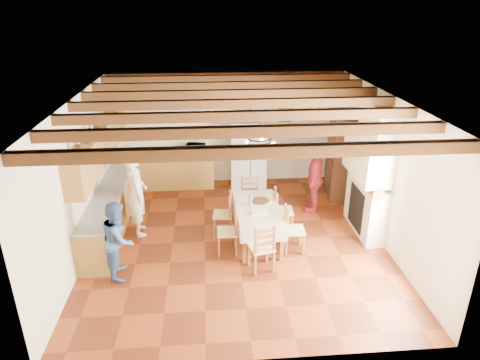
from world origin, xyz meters
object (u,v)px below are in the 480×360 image
object	(u,v)px
chair_right_near	(294,229)
chair_right_far	(283,210)
dining_table	(258,211)
chair_end_near	(261,247)
chair_left_far	(223,214)
refrigerator	(249,154)
chair_left_near	(227,231)
microwave	(196,149)
person_man	(136,194)
person_woman_red	(315,178)
chair_end_far	(251,199)
person_woman_blue	(119,239)
hutch	(339,155)

from	to	relation	value
chair_right_near	chair_right_far	world-z (taller)	same
dining_table	chair_end_near	size ratio (longest dim) A/B	1.84
chair_left_far	chair_right_far	world-z (taller)	same
refrigerator	chair_end_near	size ratio (longest dim) A/B	1.91
chair_left_near	microwave	bearing A→B (deg)	-168.12
person_man	person_woman_red	xyz separation A→B (m)	(3.99, 0.75, -0.09)
chair_left_far	chair_end_near	size ratio (longest dim) A/B	1.00
chair_end_far	person_woman_blue	size ratio (longest dim) A/B	0.66
chair_end_near	person_woman_blue	bearing A→B (deg)	-15.48
chair_right_near	chair_left_far	bearing A→B (deg)	63.49
person_woman_blue	dining_table	bearing A→B (deg)	-71.54
chair_right_near	chair_end_near	size ratio (longest dim) A/B	1.00
hutch	person_man	world-z (taller)	hutch
chair_right_near	microwave	bearing A→B (deg)	32.72
hutch	chair_right_near	distance (m)	3.11
person_woman_blue	microwave	xyz separation A→B (m)	(1.34, 3.94, 0.31)
hutch	chair_left_far	bearing A→B (deg)	-141.68
chair_right_far	person_woman_red	distance (m)	1.28
chair_left_far	chair_end_far	xyz separation A→B (m)	(0.68, 0.68, 0.00)
chair_left_far	chair_right_far	bearing A→B (deg)	98.72
person_woman_blue	person_man	bearing A→B (deg)	-6.22
hutch	refrigerator	bearing A→B (deg)	169.97
dining_table	chair_right_far	bearing A→B (deg)	34.68
person_man	microwave	xyz separation A→B (m)	(1.21, 2.44, 0.11)
chair_left_far	person_woman_red	size ratio (longest dim) A/B	0.58
chair_right_far	person_woman_blue	xyz separation A→B (m)	(-3.24, -1.38, 0.25)
chair_right_far	chair_end_near	world-z (taller)	same
refrigerator	person_woman_red	size ratio (longest dim) A/B	1.10
chair_end_far	person_man	size ratio (longest dim) A/B	0.52
refrigerator	person_woman_red	xyz separation A→B (m)	(1.38, -1.56, -0.08)
dining_table	chair_left_far	distance (m)	0.82
hutch	chair_left_near	distance (m)	3.95
chair_left_near	chair_end_far	world-z (taller)	same
chair_left_near	person_woman_blue	xyz separation A→B (m)	(-1.97, -0.57, 0.25)
dining_table	person_woman_blue	bearing A→B (deg)	-159.94
refrigerator	microwave	xyz separation A→B (m)	(-1.40, 0.14, 0.12)
chair_right_far	hutch	bearing A→B (deg)	-42.20
hutch	chair_right_near	xyz separation A→B (m)	(-1.63, -2.59, -0.58)
hutch	person_woman_red	xyz separation A→B (m)	(-0.82, -0.87, -0.23)
person_man	person_woman_blue	xyz separation A→B (m)	(-0.12, -1.50, -0.20)
chair_right_near	person_woman_blue	xyz separation A→B (m)	(-3.30, -0.53, 0.25)
dining_table	microwave	xyz separation A→B (m)	(-1.29, 2.98, 0.36)
person_woman_blue	person_woman_red	world-z (taller)	person_woman_red
hutch	chair_right_far	xyz separation A→B (m)	(-1.70, -1.73, -0.58)
dining_table	person_woman_red	world-z (taller)	person_woman_red
chair_right_far	person_woman_red	size ratio (longest dim) A/B	0.58
chair_end_far	person_man	distance (m)	2.56
refrigerator	person_man	distance (m)	3.48
dining_table	person_man	distance (m)	2.57
chair_right_far	microwave	bearing A→B (deg)	38.87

